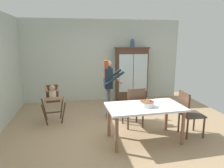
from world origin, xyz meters
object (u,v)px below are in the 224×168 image
object	(u,v)px
china_cabinet	(132,74)
high_chair_with_toddler	(53,97)
adult_person	(108,82)
birthday_cake	(147,104)
ceramic_vase	(133,43)
dining_chair_right_end	(188,111)
dining_table	(145,110)
dining_chair_far_side	(134,105)

from	to	relation	value
china_cabinet	high_chair_with_toddler	size ratio (longest dim) A/B	1.90
adult_person	birthday_cake	distance (m)	1.53
ceramic_vase	birthday_cake	xyz separation A→B (m)	(-0.51, -2.92, -1.13)
high_chair_with_toddler	ceramic_vase	bearing A→B (deg)	23.46
ceramic_vase	dining_chair_right_end	world-z (taller)	ceramic_vase
dining_table	dining_chair_far_side	size ratio (longest dim) A/B	1.61
ceramic_vase	dining_chair_far_side	world-z (taller)	ceramic_vase
high_chair_with_toddler	birthday_cake	size ratio (longest dim) A/B	3.39
ceramic_vase	birthday_cake	size ratio (longest dim) A/B	0.96
ceramic_vase	birthday_cake	world-z (taller)	ceramic_vase
dining_chair_right_end	ceramic_vase	bearing A→B (deg)	9.93
ceramic_vase	birthday_cake	bearing A→B (deg)	-99.87
dining_chair_far_side	high_chair_with_toddler	bearing A→B (deg)	-25.93
ceramic_vase	dining_chair_far_side	xyz separation A→B (m)	(-0.55, -2.22, -1.36)
dining_table	dining_chair_right_end	world-z (taller)	dining_chair_right_end
adult_person	birthday_cake	size ratio (longest dim) A/B	5.47
dining_chair_far_side	ceramic_vase	bearing A→B (deg)	-110.06
ceramic_vase	dining_chair_far_side	distance (m)	2.67
birthday_cake	dining_chair_right_end	distance (m)	0.98
high_chair_with_toddler	birthday_cake	distance (m)	2.39
dining_table	dining_chair_far_side	distance (m)	0.65
dining_table	dining_chair_far_side	world-z (taller)	dining_chair_far_side
high_chair_with_toddler	birthday_cake	world-z (taller)	high_chair_with_toddler
china_cabinet	adult_person	world-z (taller)	china_cabinet
ceramic_vase	dining_chair_right_end	size ratio (longest dim) A/B	0.28
adult_person	dining_chair_far_side	size ratio (longest dim) A/B	1.59
adult_person	ceramic_vase	bearing A→B (deg)	-32.92
dining_chair_right_end	dining_table	bearing A→B (deg)	93.91
high_chair_with_toddler	adult_person	size ratio (longest dim) A/B	0.62
high_chair_with_toddler	dining_table	size ratio (longest dim) A/B	0.61
china_cabinet	dining_table	xyz separation A→B (m)	(-0.52, -2.87, -0.26)
china_cabinet	dining_chair_far_side	size ratio (longest dim) A/B	1.88
china_cabinet	birthday_cake	size ratio (longest dim) A/B	6.43
dining_table	dining_chair_right_end	xyz separation A→B (m)	(0.97, 0.05, -0.09)
ceramic_vase	dining_chair_right_end	xyz separation A→B (m)	(0.44, -2.82, -1.36)
adult_person	dining_chair_right_end	bearing A→B (deg)	-129.67
china_cabinet	dining_chair_right_end	world-z (taller)	china_cabinet
ceramic_vase	dining_chair_right_end	bearing A→B (deg)	-81.10
high_chair_with_toddler	dining_chair_far_side	distance (m)	2.02
ceramic_vase	high_chair_with_toddler	xyz separation A→B (m)	(-2.45, -1.54, -1.27)
ceramic_vase	dining_chair_far_side	size ratio (longest dim) A/B	0.28
ceramic_vase	adult_person	size ratio (longest dim) A/B	0.18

